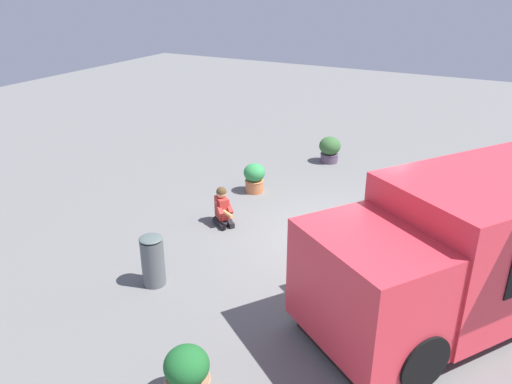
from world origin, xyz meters
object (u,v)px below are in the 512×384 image
Objects in this scene: planter_flowering_near at (330,149)px; planter_flowering_far at (187,374)px; food_truck at (459,254)px; person_customer at (222,209)px; trash_bin at (153,260)px; planter_flowering_side at (254,177)px.

planter_flowering_near is 9.52m from planter_flowering_far.
food_truck is 5.13m from person_customer.
planter_flowering_near is at bearing -144.13° from food_truck.
food_truck is 6.58× the size of planter_flowering_far.
planter_flowering_near is 0.80× the size of trash_bin.
planter_flowering_near is at bearing 176.00° from trash_bin.
planter_flowering_far is 0.81× the size of trash_bin.
person_customer is (-1.03, -4.97, -0.76)m from food_truck.
planter_flowering_near is 1.01× the size of planter_flowering_side.
planter_flowering_near is 0.98× the size of planter_flowering_far.
food_truck reaches higher than planter_flowering_far.
planter_flowering_side is 4.52m from trash_bin.
planter_flowering_far is at bearing 47.39° from trash_bin.
trash_bin is at bearing 3.75° from person_customer.
food_truck is 4.48m from planter_flowering_far.
trash_bin reaches higher than planter_flowering_side.
planter_flowering_near reaches higher than planter_flowering_side.
person_customer reaches higher than planter_flowering_side.
food_truck is 6.69× the size of planter_flowering_near.
food_truck is 5.95× the size of person_customer.
food_truck reaches higher than trash_bin.
planter_flowering_near is at bearing 163.14° from planter_flowering_side.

